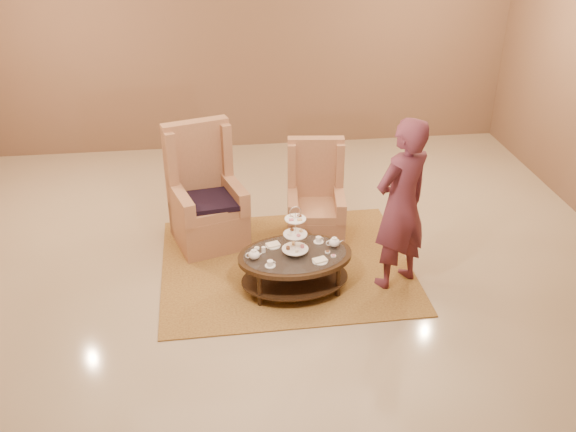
{
  "coord_description": "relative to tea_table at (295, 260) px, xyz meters",
  "views": [
    {
      "loc": [
        -0.57,
        -5.49,
        3.91
      ],
      "look_at": [
        0.15,
        0.2,
        0.76
      ],
      "focal_mm": 40.0,
      "sensor_mm": 36.0,
      "label": 1
    }
  ],
  "objects": [
    {
      "name": "wall_back",
      "position": [
        -0.19,
        4.01,
        1.39
      ],
      "size": [
        8.0,
        0.04,
        3.5
      ],
      "primitive_type": "cube",
      "color": "brown",
      "rests_on": "ground"
    },
    {
      "name": "armchair_right",
      "position": [
        0.38,
        1.04,
        0.04
      ],
      "size": [
        0.72,
        0.74,
        1.2
      ],
      "rotation": [
        0.0,
        0.0,
        -0.12
      ],
      "color": "#AF7652",
      "rests_on": "ground"
    },
    {
      "name": "rug",
      "position": [
        -0.04,
        0.47,
        -0.35
      ],
      "size": [
        2.75,
        2.3,
        0.01
      ],
      "rotation": [
        0.0,
        0.0,
        0.01
      ],
      "color": "#A5813A",
      "rests_on": "ground"
    },
    {
      "name": "ceiling",
      "position": [
        -0.19,
        0.01,
        -0.36
      ],
      "size": [
        8.0,
        8.0,
        0.02
      ],
      "primitive_type": "cube",
      "color": "white",
      "rests_on": "ground"
    },
    {
      "name": "person",
      "position": [
        1.07,
        0.0,
        0.57
      ],
      "size": [
        0.8,
        0.71,
        1.85
      ],
      "rotation": [
        0.0,
        0.0,
        3.64
      ],
      "color": "#5D2736",
      "rests_on": "ground"
    },
    {
      "name": "tea_table",
      "position": [
        0.0,
        0.0,
        0.0
      ],
      "size": [
        1.23,
        0.9,
        0.98
      ],
      "rotation": [
        0.0,
        0.0,
        0.08
      ],
      "color": "black",
      "rests_on": "ground"
    },
    {
      "name": "armchair_left",
      "position": [
        -0.89,
        1.16,
        0.12
      ],
      "size": [
        0.95,
        0.97,
        1.4
      ],
      "rotation": [
        0.0,
        0.0,
        0.29
      ],
      "color": "#AF7652",
      "rests_on": "ground"
    },
    {
      "name": "ground",
      "position": [
        -0.19,
        0.01,
        -0.36
      ],
      "size": [
        8.0,
        8.0,
        0.0
      ],
      "primitive_type": "plane",
      "color": "tan",
      "rests_on": "ground"
    }
  ]
}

